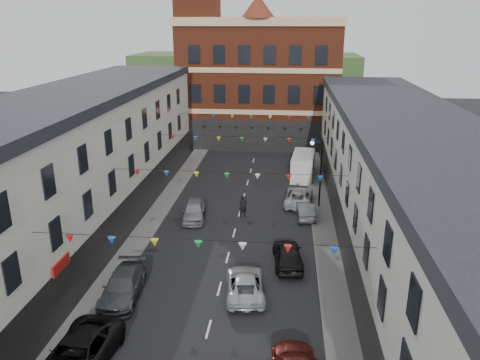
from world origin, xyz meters
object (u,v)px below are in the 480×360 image
(car_right_e, at_px, (305,209))
(street_lamp, at_px, (318,165))
(moving_car, at_px, (245,284))
(pedestrian, at_px, (243,206))
(car_right_f, at_px, (299,196))
(car_left_c, at_px, (77,356))
(car_right_d, at_px, (288,255))
(car_left_d, at_px, (123,286))
(car_left_e, at_px, (194,210))
(white_van, at_px, (303,166))

(car_right_e, bearing_deg, street_lamp, -121.20)
(moving_car, xyz_separation_m, pedestrian, (-1.25, 11.63, 0.25))
(car_right_f, bearing_deg, pedestrian, 41.41)
(car_right_f, bearing_deg, car_left_c, 69.90)
(pedestrian, bearing_deg, car_right_d, -86.52)
(car_left_c, xyz_separation_m, car_right_f, (10.53, 22.32, -0.09))
(car_left_d, height_order, car_right_f, car_left_d)
(car_left_d, relative_size, moving_car, 1.05)
(car_right_f, relative_size, pedestrian, 2.77)
(car_left_e, relative_size, white_van, 0.78)
(white_van, bearing_deg, car_left_c, -104.80)
(street_lamp, bearing_deg, car_left_d, -127.91)
(car_left_e, relative_size, car_right_d, 0.96)
(moving_car, height_order, white_van, white_van)
(car_left_e, relative_size, moving_car, 0.91)
(car_right_e, relative_size, moving_car, 0.84)
(car_left_e, xyz_separation_m, moving_car, (5.21, -10.77, -0.08))
(street_lamp, relative_size, car_left_e, 1.38)
(car_left_d, bearing_deg, street_lamp, 47.70)
(car_left_d, bearing_deg, car_right_d, 22.29)
(car_right_d, relative_size, white_van, 0.82)
(street_lamp, distance_m, car_right_e, 4.05)
(moving_car, xyz_separation_m, white_van, (3.97, 22.85, 0.57))
(car_left_c, bearing_deg, car_left_d, 93.56)
(car_right_e, distance_m, white_van, 10.67)
(car_left_c, bearing_deg, car_right_e, 64.10)
(car_left_d, relative_size, white_van, 0.90)
(white_van, bearing_deg, car_right_f, -88.63)
(car_left_c, distance_m, car_left_e, 18.14)
(white_van, bearing_deg, pedestrian, -109.54)
(street_lamp, xyz_separation_m, car_left_d, (-12.05, -15.47, -3.18))
(street_lamp, xyz_separation_m, car_right_f, (-1.52, 0.68, -3.20))
(car_right_e, bearing_deg, white_van, -95.89)
(car_left_d, relative_size, car_right_e, 1.26)
(street_lamp, relative_size, white_van, 1.07)
(car_right_d, height_order, car_right_e, car_right_d)
(car_right_f, distance_m, pedestrian, 5.79)
(car_left_c, height_order, pedestrian, pedestrian)
(car_left_d, distance_m, moving_car, 7.20)
(street_lamp, height_order, car_left_d, street_lamp)
(pedestrian, bearing_deg, moving_car, -105.93)
(street_lamp, height_order, car_right_e, street_lamp)
(car_left_e, bearing_deg, car_left_d, -106.32)
(street_lamp, relative_size, moving_car, 1.26)
(car_left_d, bearing_deg, car_left_e, 76.52)
(car_left_c, bearing_deg, car_right_f, 68.30)
(car_left_e, xyz_separation_m, pedestrian, (3.97, 0.86, 0.17))
(street_lamp, height_order, car_right_f, street_lamp)
(car_left_c, distance_m, car_left_d, 6.18)
(street_lamp, distance_m, car_left_e, 11.23)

